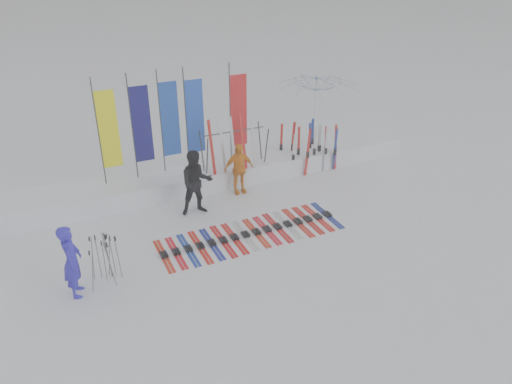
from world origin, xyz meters
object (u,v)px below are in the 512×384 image
person_black (197,183)px  tent_canopy (317,110)px  person_yellow (239,169)px  person_blue (72,261)px  ski_rack (234,143)px  ski_row (251,233)px

person_black → tent_canopy: size_ratio=0.63×
person_yellow → tent_canopy: 4.86m
person_blue → tent_canopy: size_ratio=0.58×
person_yellow → tent_canopy: size_ratio=0.53×
person_blue → ski_rack: size_ratio=0.86×
person_black → ski_rack: size_ratio=0.94×
person_black → ski_rack: 2.21m
tent_canopy → ski_row: size_ratio=0.61×
person_yellow → ski_rack: size_ratio=0.80×
tent_canopy → person_black: bearing=-152.0°
ski_row → ski_rack: (0.82, 3.06, 1.35)m
ski_row → person_black: bearing=117.5°
person_yellow → ski_row: person_yellow is taller
tent_canopy → ski_rack: 4.41m
ski_rack → ski_row: bearing=-105.0°
person_yellow → ski_row: 2.62m
person_black → person_blue: bearing=-141.4°
person_blue → person_yellow: person_blue is taller
person_blue → ski_row: bearing=-71.3°
person_yellow → tent_canopy: (4.19, 2.40, 0.56)m
person_yellow → ski_rack: ski_rack is taller
person_black → ski_row: bearing=-56.3°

